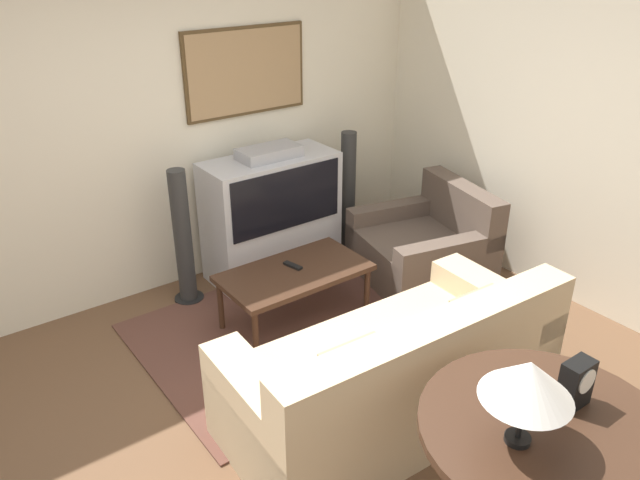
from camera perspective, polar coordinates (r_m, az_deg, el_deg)
name	(u,v)px	position (r m, az deg, el deg)	size (l,w,h in m)	color
ground_plane	(303,427)	(3.95, -1.58, -16.70)	(12.00, 12.00, 0.00)	brown
wall_back	(141,129)	(4.99, -16.03, 9.69)	(12.00, 0.10, 2.70)	beige
wall_right	(593,136)	(5.07, 23.67, 8.69)	(0.06, 12.00, 2.70)	beige
area_rug	(290,331)	(4.73, -2.79, -8.35)	(2.10, 1.73, 0.01)	brown
tv	(272,215)	(5.34, -4.44, 2.33)	(1.14, 0.50, 1.13)	#B7B7BC
couch	(394,376)	(3.83, 6.78, -12.28)	(2.04, 1.03, 0.88)	#CCB289
armchair	(425,249)	(5.41, 9.55, -0.80)	(1.14, 1.18, 0.80)	brown
coffee_table	(295,276)	(4.63, -2.34, -3.27)	(1.09, 0.60, 0.46)	#3D2619
console_table	(547,439)	(2.99, 20.01, -16.73)	(1.11, 1.11, 0.80)	#3D2619
table_lamp	(528,381)	(2.64, 18.50, -12.12)	(0.38, 0.38, 0.40)	black
mantel_clock	(576,383)	(3.03, 22.37, -12.04)	(0.15, 0.10, 0.23)	black
remote	(293,266)	(4.66, -2.51, -2.35)	(0.08, 0.17, 0.02)	black
speaker_tower_left	(183,241)	(4.99, -12.40, -0.08)	(0.24, 0.24, 1.12)	black
speaker_tower_right	(348,194)	(5.77, 2.55, 4.24)	(0.24, 0.24, 1.12)	black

